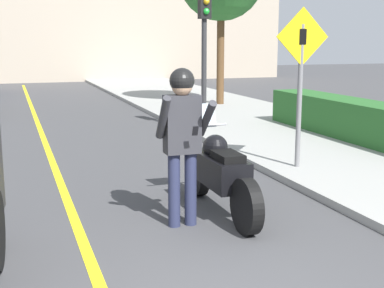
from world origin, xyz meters
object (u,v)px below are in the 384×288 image
Objects in this scene: crossing_sign at (301,73)px; traffic_light at (204,29)px; motorcycle at (219,173)px; person_biker at (182,130)px.

traffic_light is (-0.06, 4.24, 0.77)m from crossing_sign.
crossing_sign is (1.96, 1.47, 1.13)m from motorcycle.
person_biker is 3.15m from crossing_sign.
person_biker is 0.56× the size of traffic_light.
traffic_light reaches higher than crossing_sign.
traffic_light reaches higher than motorcycle.
person_biker is 0.72× the size of crossing_sign.
person_biker is at bearing -150.47° from motorcycle.
traffic_light reaches higher than person_biker.
motorcycle is 0.89× the size of crossing_sign.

